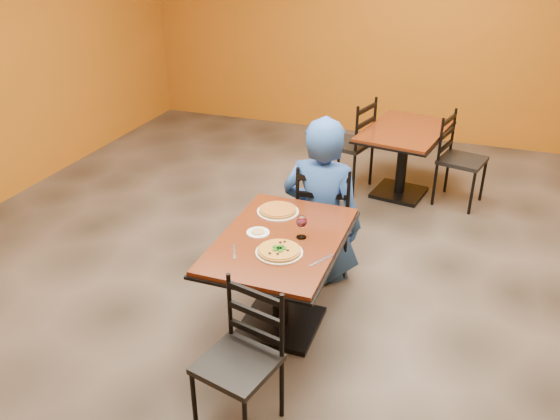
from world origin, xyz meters
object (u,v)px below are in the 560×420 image
at_px(chair_second_right, 462,161).
at_px(plate_main, 279,252).
at_px(table_main, 281,261).
at_px(pizza_far, 278,210).
at_px(wine_glass, 302,226).
at_px(diner, 322,199).
at_px(chair_main_near, 237,365).
at_px(table_second, 404,147).
at_px(plate_far, 278,212).
at_px(pizza_main, 279,250).
at_px(side_plate, 258,233).
at_px(chair_second_left, 347,144).
at_px(chair_main_far, 324,214).

bearing_deg(chair_second_right, plate_main, 174.03).
distance_m(table_main, pizza_far, 0.43).
relative_size(plate_main, pizza_far, 1.11).
bearing_deg(wine_glass, diner, 95.00).
distance_m(table_main, chair_main_near, 0.95).
height_order(pizza_far, wine_glass, wine_glass).
distance_m(chair_second_right, diner, 2.05).
height_order(table_main, table_second, same).
height_order(chair_second_right, plate_far, chair_second_right).
xyz_separation_m(plate_far, wine_glass, (0.28, -0.30, 0.08)).
xyz_separation_m(pizza_main, plate_far, (-0.21, 0.54, -0.02)).
bearing_deg(table_main, pizza_main, -73.11).
height_order(table_second, wine_glass, wine_glass).
height_order(table_second, pizza_main, pizza_main).
bearing_deg(side_plate, plate_far, 86.82).
distance_m(pizza_main, side_plate, 0.30).
bearing_deg(plate_far, table_second, 75.03).
distance_m(chair_second_left, plate_main, 2.80).
bearing_deg(pizza_main, chair_main_far, 90.36).
bearing_deg(plate_far, diner, 64.79).
bearing_deg(chair_second_right, chair_main_near, 178.27).
xyz_separation_m(pizza_main, side_plate, (-0.23, 0.20, -0.02)).
bearing_deg(table_main, wine_glass, 19.44).
bearing_deg(chair_second_left, plate_far, 15.06).
xyz_separation_m(chair_main_far, plate_main, (0.01, -1.12, 0.27)).
bearing_deg(chair_second_right, table_main, 171.52).
distance_m(chair_main_far, chair_second_left, 1.67).
relative_size(chair_main_near, diner, 0.65).
bearing_deg(chair_main_near, table_second, 97.15).
relative_size(pizza_far, side_plate, 1.75).
height_order(plate_main, plate_far, same).
xyz_separation_m(table_second, plate_main, (-0.39, -2.78, 0.20)).
bearing_deg(table_main, side_plate, -179.71).
distance_m(table_main, plate_main, 0.29).
relative_size(chair_main_far, pizza_far, 3.49).
height_order(chair_main_far, plate_main, chair_main_far).
distance_m(table_main, pizza_main, 0.30).
height_order(pizza_main, wine_glass, wine_glass).
height_order(pizza_main, plate_far, pizza_main).
xyz_separation_m(chair_second_right, plate_far, (-1.21, -2.24, 0.28)).
xyz_separation_m(table_second, pizza_main, (-0.39, -2.78, 0.22)).
bearing_deg(plate_far, plate_main, -69.11).
relative_size(table_main, side_plate, 7.69).
height_order(table_second, side_plate, side_plate).
height_order(table_main, wine_glass, wine_glass).
height_order(chair_second_left, pizza_main, chair_second_left).
xyz_separation_m(chair_main_far, pizza_main, (0.01, -1.12, 0.28)).
distance_m(diner, plate_far, 0.51).
distance_m(pizza_main, wine_glass, 0.26).
xyz_separation_m(chair_second_left, plate_far, (0.01, -2.24, 0.25)).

